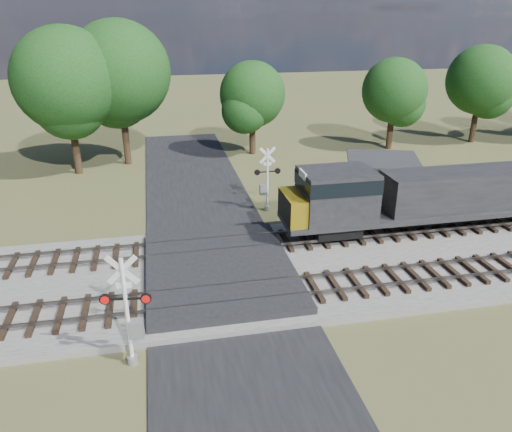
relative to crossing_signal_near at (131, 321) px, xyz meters
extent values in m
plane|color=#4F552D|center=(3.93, 5.26, -1.87)|extent=(160.00, 160.00, 0.00)
cube|color=gray|center=(13.93, 5.76, -1.72)|extent=(140.00, 10.00, 0.30)
cube|color=black|center=(3.93, 5.26, -1.83)|extent=(7.00, 60.00, 0.08)
cube|color=#262628|center=(3.93, 5.76, -1.55)|extent=(7.00, 9.00, 0.62)
cube|color=black|center=(5.93, 3.26, -1.48)|extent=(44.00, 2.60, 0.18)
cube|color=#57514B|center=(13.93, 2.54, -1.31)|extent=(140.00, 0.08, 0.15)
cube|color=#57514B|center=(13.93, 3.97, -1.31)|extent=(140.00, 0.08, 0.15)
cube|color=black|center=(5.93, 8.26, -1.48)|extent=(44.00, 2.60, 0.18)
cube|color=#57514B|center=(13.93, 7.54, -1.31)|extent=(140.00, 0.08, 0.15)
cube|color=#57514B|center=(13.93, 8.97, -1.31)|extent=(140.00, 0.08, 0.15)
cylinder|color=silver|center=(-0.09, 0.01, 0.31)|extent=(0.15, 0.15, 4.35)
cylinder|color=gray|center=(-0.09, 0.01, -1.70)|extent=(0.39, 0.39, 0.33)
cube|color=silver|center=(-0.09, 0.01, 2.05)|extent=(1.13, 0.22, 1.14)
cube|color=silver|center=(-0.09, 0.01, 2.05)|extent=(1.13, 0.22, 1.14)
cube|color=silver|center=(-0.09, 0.01, 1.45)|extent=(0.54, 0.12, 0.24)
cube|color=black|center=(-0.09, 0.01, 0.91)|extent=(1.73, 0.34, 0.07)
cylinder|color=red|center=(-0.79, 0.12, 0.91)|extent=(0.40, 0.17, 0.39)
cylinder|color=red|center=(0.61, -0.10, 0.91)|extent=(0.40, 0.17, 0.39)
cube|color=gray|center=(0.18, -0.03, -0.34)|extent=(0.53, 0.40, 0.71)
cylinder|color=silver|center=(8.11, 13.73, 0.18)|extent=(0.14, 0.14, 4.09)
cylinder|color=gray|center=(8.11, 13.73, -1.71)|extent=(0.37, 0.37, 0.31)
cube|color=silver|center=(8.11, 13.73, 1.81)|extent=(1.07, 0.07, 1.07)
cube|color=silver|center=(8.11, 13.73, 1.81)|extent=(1.07, 0.07, 1.07)
cube|color=silver|center=(8.11, 13.73, 1.25)|extent=(0.51, 0.05, 0.22)
cube|color=black|center=(8.11, 13.73, 0.74)|extent=(1.64, 0.11, 0.06)
cylinder|color=red|center=(8.78, 13.75, 0.74)|extent=(0.37, 0.11, 0.37)
cylinder|color=red|center=(7.45, 13.71, 0.74)|extent=(0.37, 0.11, 0.37)
cube|color=gray|center=(7.86, 13.72, -0.43)|extent=(0.47, 0.32, 0.66)
cube|color=#44281D|center=(15.77, 13.47, -0.43)|extent=(5.24, 5.24, 2.88)
cube|color=#2B2B2D|center=(15.77, 13.47, 1.12)|extent=(5.76, 5.76, 0.21)
cylinder|color=black|center=(-4.75, 24.34, 0.91)|extent=(0.56, 0.56, 5.55)
sphere|color=#113612|center=(-4.75, 24.34, 5.35)|extent=(7.78, 7.78, 7.78)
cylinder|color=black|center=(-1.01, 26.25, 1.00)|extent=(0.56, 0.56, 5.74)
sphere|color=#113612|center=(-1.01, 26.25, 5.60)|extent=(8.04, 8.04, 8.04)
cylinder|color=black|center=(9.84, 27.25, 0.15)|extent=(0.56, 0.56, 4.04)
sphere|color=#113612|center=(9.84, 27.25, 3.39)|extent=(5.66, 5.66, 5.66)
cylinder|color=black|center=(22.58, 26.38, 0.18)|extent=(0.56, 0.56, 4.10)
sphere|color=#113612|center=(22.58, 26.38, 3.46)|extent=(5.73, 5.73, 5.73)
cylinder|color=black|center=(31.57, 27.01, 0.41)|extent=(0.56, 0.56, 4.55)
sphere|color=#113612|center=(31.57, 27.01, 4.05)|extent=(6.37, 6.37, 6.37)
camera|label=1|loc=(1.36, -15.48, 10.26)|focal=35.00mm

